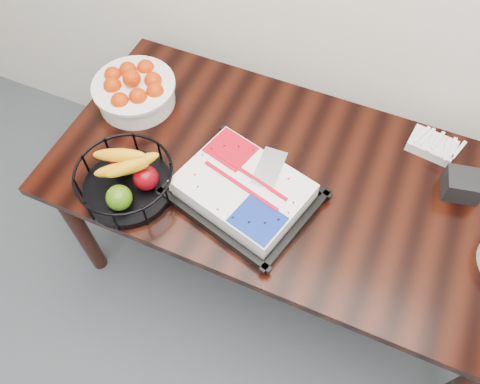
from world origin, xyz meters
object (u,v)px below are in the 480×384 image
at_px(cake_tray, 244,191).
at_px(tangerine_bowl, 134,86).
at_px(fruit_basket, 125,179).
at_px(napkin_box, 462,185).
at_px(table, 291,189).

height_order(cake_tray, tangerine_bowl, tangerine_bowl).
xyz_separation_m(fruit_basket, napkin_box, (1.09, 0.47, -0.03)).
xyz_separation_m(cake_tray, tangerine_bowl, (-0.58, 0.25, 0.05)).
height_order(table, fruit_basket, fruit_basket).
distance_m(table, napkin_box, 0.61).
bearing_deg(table, cake_tray, -130.15).
relative_size(table, napkin_box, 14.51).
bearing_deg(table, napkin_box, 17.14).
height_order(cake_tray, fruit_basket, fruit_basket).
relative_size(fruit_basket, napkin_box, 2.79).
bearing_deg(table, fruit_basket, -150.65).
bearing_deg(tangerine_bowl, fruit_basket, -63.74).
relative_size(cake_tray, fruit_basket, 1.63).
bearing_deg(cake_tray, table, 49.85).
distance_m(fruit_basket, napkin_box, 1.19).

